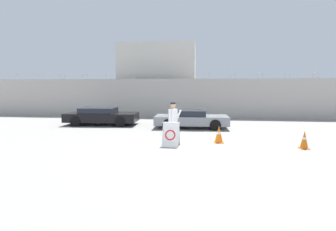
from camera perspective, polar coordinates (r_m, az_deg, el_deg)
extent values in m
plane|color=gray|center=(10.80, 4.25, -7.33)|extent=(90.00, 90.00, 0.00)
cube|color=#ADA8A0|center=(21.67, 5.69, 3.75)|extent=(36.00, 0.30, 3.19)
torus|color=gray|center=(26.93, -29.80, 7.31)|extent=(0.47, 0.03, 0.47)
torus|color=gray|center=(25.75, -26.07, 7.59)|extent=(0.47, 0.03, 0.47)
torus|color=gray|center=(24.70, -22.00, 7.85)|extent=(0.47, 0.03, 0.47)
torus|color=gray|center=(23.77, -17.58, 8.09)|extent=(0.47, 0.03, 0.47)
torus|color=gray|center=(22.99, -12.83, 8.30)|extent=(0.47, 0.03, 0.47)
torus|color=gray|center=(22.38, -7.78, 8.45)|extent=(0.47, 0.03, 0.47)
torus|color=gray|center=(21.95, -2.48, 8.55)|extent=(0.47, 0.03, 0.47)
torus|color=gray|center=(21.71, 2.97, 8.57)|extent=(0.47, 0.03, 0.47)
torus|color=gray|center=(21.67, 8.51, 8.52)|extent=(0.47, 0.03, 0.47)
torus|color=gray|center=(21.82, 14.01, 8.38)|extent=(0.47, 0.03, 0.47)
torus|color=gray|center=(22.16, 19.38, 8.18)|extent=(0.47, 0.03, 0.47)
torus|color=gray|center=(22.69, 24.54, 7.92)|extent=(0.47, 0.03, 0.47)
torus|color=gray|center=(23.39, 29.42, 7.61)|extent=(0.47, 0.03, 0.47)
cube|color=beige|center=(26.36, -1.97, 7.88)|extent=(7.16, 5.38, 6.55)
cube|color=white|center=(11.09, 0.54, -4.33)|extent=(0.72, 0.40, 1.00)
cube|color=white|center=(11.40, 0.84, -4.04)|extent=(0.72, 0.40, 1.00)
cube|color=white|center=(11.17, 0.69, -1.59)|extent=(0.74, 0.12, 0.05)
cube|color=white|center=(11.06, 0.50, -4.27)|extent=(0.57, 0.23, 0.54)
torus|color=red|center=(11.04, 0.49, -4.28)|extent=(0.46, 0.22, 0.44)
cylinder|color=black|center=(11.88, 0.88, -3.93)|extent=(0.15, 0.15, 0.87)
cylinder|color=black|center=(12.03, 1.33, -3.80)|extent=(0.15, 0.15, 0.87)
cube|color=silver|center=(11.84, 1.11, -0.20)|extent=(0.39, 0.50, 0.67)
sphere|color=tan|center=(11.79, 1.12, 2.18)|extent=(0.24, 0.24, 0.24)
cylinder|color=silver|center=(11.60, 0.41, -0.26)|extent=(0.09, 0.09, 0.64)
cylinder|color=silver|center=(12.03, 2.20, -0.17)|extent=(0.36, 0.23, 0.61)
cylinder|color=black|center=(11.79, 1.12, 2.75)|extent=(0.25, 0.25, 0.05)
cube|color=orange|center=(12.26, 27.47, -6.32)|extent=(0.37, 0.37, 0.03)
cone|color=orange|center=(12.19, 27.56, -4.60)|extent=(0.32, 0.32, 0.72)
cylinder|color=white|center=(12.18, 27.57, -4.43)|extent=(0.16, 0.16, 0.10)
cube|color=orange|center=(12.26, 10.98, -5.72)|extent=(0.43, 0.43, 0.03)
cone|color=orange|center=(12.19, 11.02, -3.96)|extent=(0.37, 0.37, 0.73)
cylinder|color=white|center=(12.18, 11.03, -3.79)|extent=(0.18, 0.18, 0.10)
cylinder|color=black|center=(18.56, -8.99, -0.62)|extent=(0.68, 0.23, 0.67)
cylinder|color=black|center=(16.82, -10.38, -1.36)|extent=(0.68, 0.23, 0.67)
cylinder|color=black|center=(19.43, -17.38, -0.52)|extent=(0.68, 0.23, 0.67)
cylinder|color=black|center=(17.77, -19.51, -1.21)|extent=(0.68, 0.23, 0.67)
cube|color=black|center=(18.06, -14.15, -0.33)|extent=(4.78, 2.16, 0.57)
cube|color=black|center=(18.09, -14.89, 1.13)|extent=(2.34, 1.84, 0.35)
cylinder|color=black|center=(17.23, 9.71, -1.20)|extent=(0.65, 0.22, 0.65)
cylinder|color=black|center=(15.45, 10.24, -2.06)|extent=(0.65, 0.22, 0.65)
cylinder|color=black|center=(17.23, 0.51, -1.11)|extent=(0.65, 0.22, 0.65)
cylinder|color=black|center=(15.45, -0.03, -1.96)|extent=(0.65, 0.22, 0.65)
cube|color=gray|center=(16.26, 5.11, -0.97)|extent=(4.52, 2.06, 0.54)
cube|color=black|center=(16.21, 4.34, 0.59)|extent=(2.19, 1.79, 0.35)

